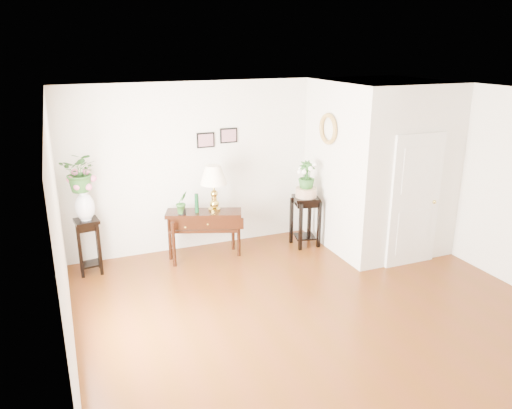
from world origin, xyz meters
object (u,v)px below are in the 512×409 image
console_table (204,235)px  plant_stand_a (89,246)px  table_lamp (214,189)px  plant_stand_b (305,221)px

console_table → plant_stand_a: size_ratio=1.39×
table_lamp → plant_stand_a: (-1.96, 0.12, -0.72)m
table_lamp → plant_stand_b: size_ratio=0.85×
table_lamp → plant_stand_a: size_ratio=0.87×
table_lamp → console_table: bearing=180.0°
console_table → table_lamp: (0.18, 0.00, 0.75)m
table_lamp → plant_stand_a: 2.09m
plant_stand_a → plant_stand_b: size_ratio=0.98×
console_table → table_lamp: 0.77m
console_table → plant_stand_a: 1.79m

